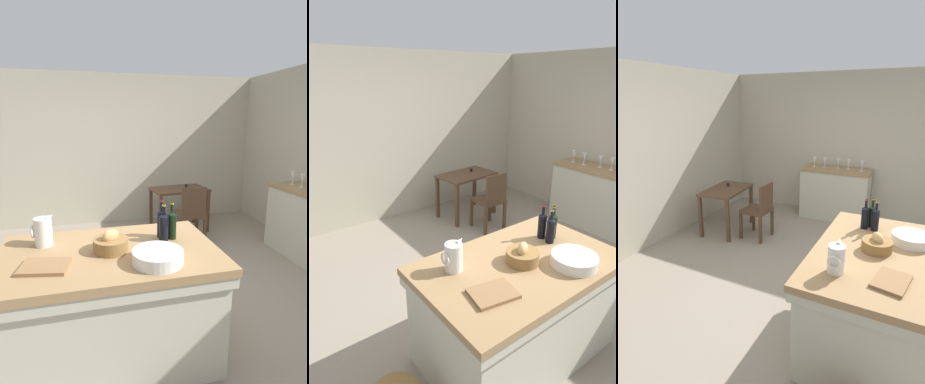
# 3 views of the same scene
# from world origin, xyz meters

# --- Properties ---
(ground_plane) EXTENTS (6.76, 6.76, 0.00)m
(ground_plane) POSITION_xyz_m (0.00, 0.00, 0.00)
(ground_plane) COLOR gray
(wall_back) EXTENTS (5.32, 0.12, 2.60)m
(wall_back) POSITION_xyz_m (0.00, 2.60, 1.30)
(wall_back) COLOR #B2AA93
(wall_back) RESTS_ON ground
(island_table) EXTENTS (1.59, 0.98, 0.88)m
(island_table) POSITION_xyz_m (-0.46, -0.67, 0.47)
(island_table) COLOR #99754C
(island_table) RESTS_ON ground
(side_cabinet) EXTENTS (0.52, 1.24, 0.94)m
(side_cabinet) POSITION_xyz_m (2.26, 0.38, 0.47)
(side_cabinet) COLOR #99754C
(side_cabinet) RESTS_ON ground
(writing_desk) EXTENTS (0.94, 0.64, 0.77)m
(writing_desk) POSITION_xyz_m (0.94, 1.84, 0.61)
(writing_desk) COLOR #513826
(writing_desk) RESTS_ON ground
(wooden_chair) EXTENTS (0.42, 0.42, 0.90)m
(wooden_chair) POSITION_xyz_m (0.91, 1.20, 0.49)
(wooden_chair) COLOR #513826
(wooden_chair) RESTS_ON ground
(pitcher) EXTENTS (0.17, 0.13, 0.26)m
(pitcher) POSITION_xyz_m (-0.93, -0.46, 0.99)
(pitcher) COLOR silver
(pitcher) RESTS_ON island_table
(wash_bowl) EXTENTS (0.34, 0.34, 0.09)m
(wash_bowl) POSITION_xyz_m (-0.17, -0.94, 0.92)
(wash_bowl) COLOR silver
(wash_bowl) RESTS_ON island_table
(bread_basket) EXTENTS (0.25, 0.25, 0.16)m
(bread_basket) POSITION_xyz_m (-0.45, -0.68, 0.93)
(bread_basket) COLOR olive
(bread_basket) RESTS_ON island_table
(cutting_board) EXTENTS (0.34, 0.27, 0.02)m
(cutting_board) POSITION_xyz_m (-0.89, -0.84, 0.89)
(cutting_board) COLOR olive
(cutting_board) RESTS_ON island_table
(wine_bottle_dark) EXTENTS (0.07, 0.07, 0.30)m
(wine_bottle_dark) POSITION_xyz_m (0.05, -0.56, 1.00)
(wine_bottle_dark) COLOR black
(wine_bottle_dark) RESTS_ON island_table
(wine_bottle_amber) EXTENTS (0.07, 0.07, 0.30)m
(wine_bottle_amber) POSITION_xyz_m (-0.02, -0.50, 1.00)
(wine_bottle_amber) COLOR black
(wine_bottle_amber) RESTS_ON island_table
(wine_bottle_green) EXTENTS (0.07, 0.07, 0.30)m
(wine_bottle_green) POSITION_xyz_m (-0.03, -0.61, 1.00)
(wine_bottle_green) COLOR black
(wine_bottle_green) RESTS_ON island_table
(wine_glass_left) EXTENTS (0.07, 0.07, 0.18)m
(wine_glass_left) POSITION_xyz_m (2.30, 0.18, 1.06)
(wine_glass_left) COLOR white
(wine_glass_left) RESTS_ON side_cabinet
(wine_glass_middle) EXTENTS (0.07, 0.07, 0.18)m
(wine_glass_middle) POSITION_xyz_m (2.31, 0.36, 1.06)
(wine_glass_middle) COLOR white
(wine_glass_middle) RESTS_ON side_cabinet
(wine_glass_right) EXTENTS (0.07, 0.07, 0.18)m
(wine_glass_right) POSITION_xyz_m (2.25, 0.59, 1.06)
(wine_glass_right) COLOR white
(wine_glass_right) RESTS_ON side_cabinet
(wine_glass_far_right) EXTENTS (0.07, 0.07, 0.18)m
(wine_glass_far_right) POSITION_xyz_m (2.26, 0.79, 1.06)
(wine_glass_far_right) COLOR white
(wine_glass_far_right) RESTS_ON side_cabinet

